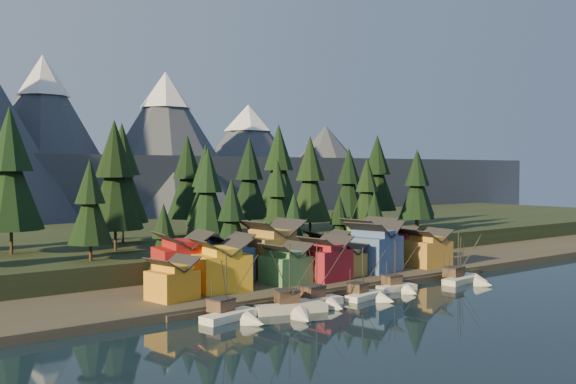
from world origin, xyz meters
TOP-DOWN VIEW (x-y plane):
  - ground at (0.00, 0.00)m, footprint 500.00×500.00m
  - shore_strip at (0.00, 40.00)m, footprint 400.00×50.00m
  - hillside at (0.00, 90.00)m, footprint 420.00×100.00m
  - dock at (0.00, 16.50)m, footprint 80.00×4.00m
  - mountain_ridge at (-4.20, 213.59)m, footprint 560.00×190.00m
  - boat_0 at (-30.89, 9.06)m, footprint 11.04×11.58m
  - boat_1 at (-20.40, 7.18)m, footprint 12.92×13.41m
  - boat_2 at (-12.45, 9.22)m, footprint 9.22×10.05m
  - boat_3 at (-1.89, 8.11)m, footprint 9.48×10.01m
  - boat_4 at (8.57, 10.32)m, footprint 8.74×9.32m
  - boat_5 at (26.06, 7.80)m, footprint 10.65×11.33m
  - boat_6 at (29.53, 10.21)m, footprint 8.83×9.34m
  - house_front_0 at (-34.42, 23.67)m, footprint 8.67×8.35m
  - house_front_1 at (-23.34, 25.96)m, footprint 10.31×9.97m
  - house_front_2 at (-8.76, 24.91)m, footprint 8.60×8.66m
  - house_front_3 at (0.11, 23.10)m, footprint 9.69×9.33m
  - house_front_4 at (7.34, 24.66)m, footprint 7.43×7.88m
  - house_front_5 at (16.15, 24.98)m, footprint 12.43×11.72m
  - house_front_6 at (31.04, 22.29)m, footprint 9.10×8.65m
  - house_back_0 at (-27.35, 33.35)m, footprint 11.04×10.70m
  - house_back_1 at (-16.66, 34.09)m, footprint 8.74×8.85m
  - house_back_2 at (-5.61, 33.99)m, footprint 11.52×10.64m
  - house_back_3 at (9.15, 33.24)m, footprint 9.92×9.18m
  - house_back_4 at (21.06, 31.83)m, footprint 10.96×10.59m
  - house_back_5 at (32.08, 32.70)m, footprint 9.13×9.20m
  - tree_hill_1 at (-50.00, 68.00)m, footprint 13.64×13.64m
  - tree_hill_2 at (-40.00, 48.00)m, footprint 8.75×8.75m
  - tree_hill_3 at (-30.00, 60.00)m, footprint 12.60×12.60m
  - tree_hill_4 at (-22.00, 75.00)m, footprint 12.83×12.83m
  - tree_hill_5 at (-12.00, 50.00)m, footprint 9.99×9.99m
  - tree_hill_6 at (-4.00, 65.00)m, footprint 10.57×10.57m
  - tree_hill_7 at (6.00, 48.00)m, footprint 8.94×8.94m
  - tree_hill_8 at (14.00, 72.00)m, footprint 11.78×11.78m
  - tree_hill_9 at (22.00, 55.00)m, footprint 11.67×11.67m
  - tree_hill_10 at (30.00, 80.00)m, footprint 13.76×13.76m
  - tree_hill_11 at (38.00, 50.00)m, footprint 9.27×9.27m
  - tree_hill_12 at (46.00, 66.00)m, footprint 10.67×10.67m
  - tree_hill_13 at (56.00, 48.00)m, footprint 10.33×10.33m
  - tree_hill_14 at (64.00, 72.00)m, footprint 12.68×12.68m
  - tree_hill_15 at (0.00, 82.00)m, footprint 11.95×11.95m
  - tree_hill_17 at (68.00, 58.00)m, footprint 10.23×10.23m
  - tree_shore_0 at (-28.00, 40.00)m, footprint 6.87×6.87m
  - tree_shore_1 at (-12.00, 40.00)m, footprint 8.96×8.96m
  - tree_shore_2 at (5.00, 40.00)m, footprint 7.54×7.54m
  - tree_shore_3 at (19.00, 40.00)m, footprint 7.17×7.17m
  - tree_shore_4 at (31.00, 40.00)m, footprint 7.42×7.42m

SIDE VIEW (x-z plane):
  - ground at x=0.00m, z-range 0.00..0.00m
  - dock at x=0.00m, z-range 0.00..1.00m
  - shore_strip at x=0.00m, z-range 0.00..1.50m
  - boat_6 at x=29.53m, z-range -3.19..7.30m
  - boat_3 at x=-1.89m, z-range -3.32..7.44m
  - boat_4 at x=8.57m, z-range -3.31..7.78m
  - boat_1 at x=-20.40m, z-range -4.15..8.78m
  - boat_0 at x=-30.89m, z-range -3.81..8.48m
  - boat_5 at x=26.06m, z-range -3.76..8.43m
  - boat_2 at x=-12.45m, z-range -3.65..8.66m
  - hillside at x=0.00m, z-range 0.00..6.00m
  - house_front_4 at x=7.34m, z-range 1.67..8.40m
  - house_front_0 at x=-34.42m, z-range 1.69..9.11m
  - house_front_2 at x=-8.76m, z-range 1.70..9.65m
  - house_back_5 at x=32.08m, z-range 1.71..10.16m
  - house_front_6 at x=31.04m, z-range 1.72..10.40m
  - house_back_3 at x=9.15m, z-range 1.72..10.44m
  - house_front_3 at x=0.11m, z-range 1.73..10.67m
  - house_back_1 at x=-16.66m, z-range 1.74..11.26m
  - house_front_1 at x=-23.34m, z-range 1.75..11.52m
  - house_back_0 at x=-27.35m, z-range 1.77..12.48m
  - house_front_5 at x=16.15m, z-range 1.78..12.82m
  - house_back_4 at x=21.06m, z-range 1.78..12.93m
  - house_back_2 at x=-5.61m, z-range 1.80..13.66m
  - tree_shore_0 at x=-28.00m, z-range 2.24..18.23m
  - tree_shore_3 at x=19.00m, z-range 2.27..18.97m
  - tree_shore_4 at x=31.00m, z-range 2.30..19.58m
  - tree_shore_2 at x=5.00m, z-range 2.31..19.88m
  - tree_shore_1 at x=-12.00m, z-range 2.47..23.35m
  - tree_hill_2 at x=-40.00m, z-range 6.95..27.33m
  - tree_hill_7 at x=6.00m, z-range 6.97..27.80m
  - tree_hill_11 at x=38.00m, z-range 7.00..28.60m
  - tree_hill_5 at x=-12.00m, z-range 7.08..30.35m
  - tree_hill_17 at x=68.00m, z-range 7.11..30.93m
  - tree_hill_13 at x=56.00m, z-range 7.12..31.18m
  - tree_hill_6 at x=-4.00m, z-range 7.15..31.77m
  - tree_hill_12 at x=46.00m, z-range 7.16..32.01m
  - tree_hill_9 at x=22.00m, z-range 7.27..34.46m
  - tree_hill_8 at x=14.00m, z-range 7.28..34.73m
  - tree_hill_15 at x=0.00m, z-range 7.30..35.13m
  - tree_hill_3 at x=-30.00m, z-range 7.37..36.71m
  - tree_hill_14 at x=64.00m, z-range 7.38..36.92m
  - tree_hill_4 at x=-22.00m, z-range 7.40..37.28m
  - tree_hill_1 at x=-50.00m, z-range 7.49..39.27m
  - tree_hill_10 at x=30.00m, z-range 7.50..39.55m
  - mountain_ridge at x=-4.20m, z-range -18.94..71.06m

